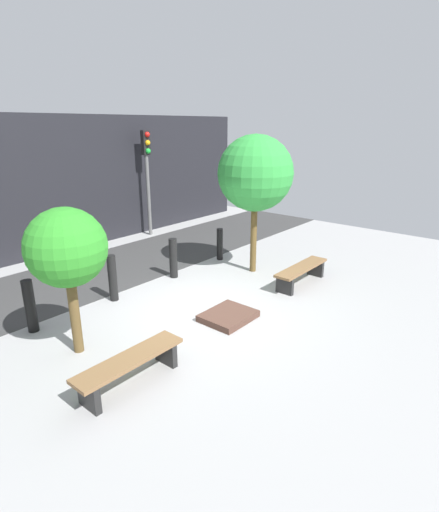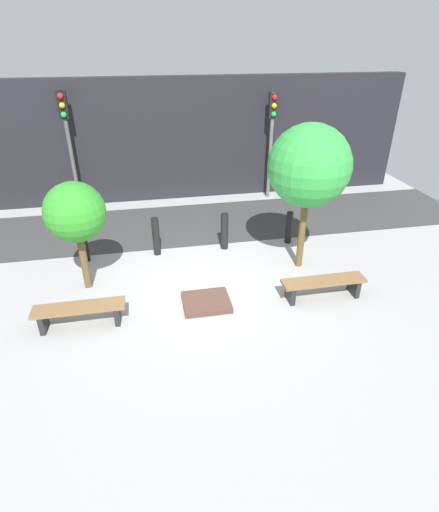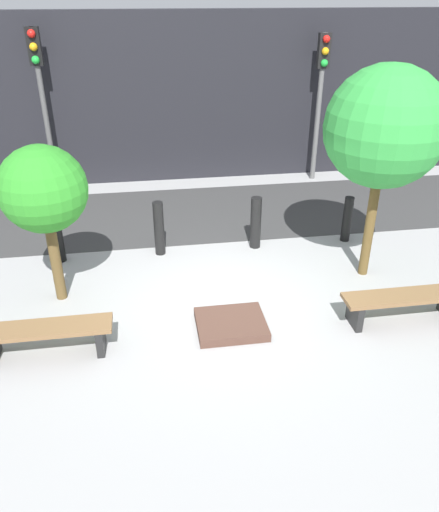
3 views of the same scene
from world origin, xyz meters
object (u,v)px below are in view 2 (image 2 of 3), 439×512
at_px(bench_left, 80,311).
at_px(bench_right, 323,284).
at_px(tree_behind_left_bench, 75,213).
at_px(bollard_left, 156,236).
at_px(bollard_right, 289,228).
at_px(traffic_light_west, 67,131).
at_px(bollard_far_left, 84,243).
at_px(bollard_center, 224,231).
at_px(tree_behind_right_bench, 309,167).
at_px(traffic_light_mid_west, 272,127).
at_px(planter_bed, 206,302).

relative_size(bench_left, bench_right, 0.96).
height_order(tree_behind_left_bench, bollard_left, tree_behind_left_bench).
xyz_separation_m(bollard_right, traffic_light_west, (-5.97, 3.60, 2.10)).
relative_size(bench_right, bollard_far_left, 1.81).
bearing_deg(bollard_right, bollard_center, 180.00).
xyz_separation_m(tree_behind_right_bench, bollard_far_left, (-5.30, 1.28, -2.03)).
bearing_deg(traffic_light_west, tree_behind_right_bench, -40.01).
xyz_separation_m(bench_left, bollard_right, (5.30, 2.71, 0.13)).
bearing_deg(bollard_center, bench_left, -142.06).
distance_m(bollard_center, traffic_light_west, 5.86).
bearing_deg(tree_behind_left_bench, traffic_light_mid_west, 40.01).
distance_m(bollard_far_left, bollard_center, 3.64).
bearing_deg(bollard_center, tree_behind_left_bench, -159.79).
distance_m(bench_right, bollard_far_left, 5.95).
xyz_separation_m(planter_bed, traffic_light_west, (-3.24, 6.11, 2.49)).
bearing_deg(bollard_far_left, planter_bed, -42.57).
xyz_separation_m(bench_right, planter_bed, (-2.56, 0.20, -0.27)).
xyz_separation_m(bench_left, planter_bed, (2.56, 0.20, -0.26)).
relative_size(tree_behind_right_bench, bollard_center, 3.46).
bearing_deg(traffic_light_west, bench_right, -47.36).
xyz_separation_m(bench_right, traffic_light_mid_west, (0.68, 6.30, 2.10)).
relative_size(planter_bed, traffic_light_west, 0.27).
bearing_deg(bollard_left, tree_behind_left_bench, -142.29).
relative_size(bollard_left, traffic_light_mid_west, 0.29).
distance_m(tree_behind_right_bench, bollard_left, 4.22).
bearing_deg(bench_right, bollard_center, 121.63).
distance_m(traffic_light_west, traffic_light_mid_west, 6.49).
relative_size(bench_left, planter_bed, 1.76).
distance_m(planter_bed, tree_behind_left_bench, 3.35).
distance_m(bench_left, tree_behind_right_bench, 5.77).
relative_size(bollard_center, traffic_light_west, 0.27).
xyz_separation_m(planter_bed, tree_behind_right_bench, (2.56, 1.23, 2.48)).
relative_size(bollard_far_left, bollard_right, 1.13).
bearing_deg(traffic_light_mid_west, bollard_far_left, -148.96).
height_order(bollard_far_left, traffic_light_west, traffic_light_west).
xyz_separation_m(bench_left, tree_behind_right_bench, (5.13, 1.43, 2.22)).
distance_m(bench_left, bollard_right, 5.95).
bearing_deg(bollard_far_left, bench_right, -27.09).
height_order(bench_right, traffic_light_west, traffic_light_west).
bearing_deg(bollard_center, bollard_left, 180.00).
relative_size(tree_behind_right_bench, bollard_far_left, 3.42).
distance_m(tree_behind_right_bench, bollard_far_left, 5.82).
xyz_separation_m(bench_right, traffic_light_west, (-5.81, 6.31, 2.23)).
distance_m(tree_behind_left_bench, bollard_center, 3.94).
height_order(bench_right, tree_behind_right_bench, tree_behind_right_bench).
relative_size(bollard_right, traffic_light_west, 0.25).
bearing_deg(traffic_light_west, bollard_center, -40.89).
distance_m(planter_bed, tree_behind_right_bench, 3.77).
relative_size(bench_right, tree_behind_right_bench, 0.53).
relative_size(traffic_light_west, traffic_light_mid_west, 1.05).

